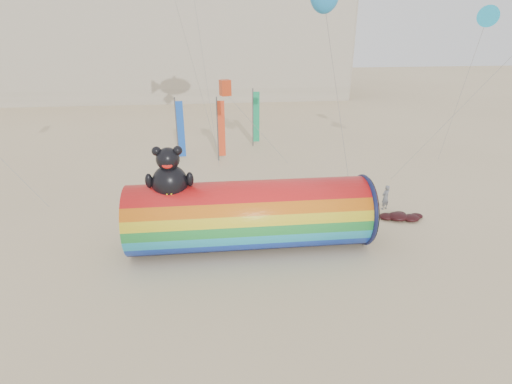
{
  "coord_description": "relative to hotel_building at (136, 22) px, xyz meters",
  "views": [
    {
      "loc": [
        -1.56,
        -17.57,
        10.72
      ],
      "look_at": [
        0.5,
        1.5,
        2.4
      ],
      "focal_mm": 28.0,
      "sensor_mm": 36.0,
      "label": 1
    }
  ],
  "objects": [
    {
      "name": "windsock_assembly",
      "position": [
        12.04,
        -45.78,
        -8.48
      ],
      "size": [
        11.97,
        3.64,
        5.52
      ],
      "color": "red",
      "rests_on": "ground"
    },
    {
      "name": "fabric_bundle",
      "position": [
        21.06,
        -43.82,
        -10.14
      ],
      "size": [
        2.62,
        1.35,
        0.41
      ],
      "color": "#3B0A0C",
      "rests_on": "ground"
    },
    {
      "name": "ground",
      "position": [
        12.0,
        -45.95,
        -10.31
      ],
      "size": [
        160.0,
        160.0,
        0.0
      ],
      "primitive_type": "plane",
      "color": "#CCB58C",
      "rests_on": "ground"
    },
    {
      "name": "festival_banners",
      "position": [
        10.97,
        -30.75,
        -7.67
      ],
      "size": [
        7.11,
        3.96,
        5.2
      ],
      "color": "#59595E",
      "rests_on": "ground"
    },
    {
      "name": "kite_handler",
      "position": [
        20.64,
        -42.4,
        -9.53
      ],
      "size": [
        0.68,
        0.6,
        1.57
      ],
      "primitive_type": "imported",
      "rotation": [
        0.0,
        0.0,
        3.62
      ],
      "color": "slate",
      "rests_on": "ground"
    },
    {
      "name": "hotel_building",
      "position": [
        0.0,
        0.0,
        0.0
      ],
      "size": [
        60.4,
        15.4,
        20.6
      ],
      "color": "#B7AD99",
      "rests_on": "ground"
    }
  ]
}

